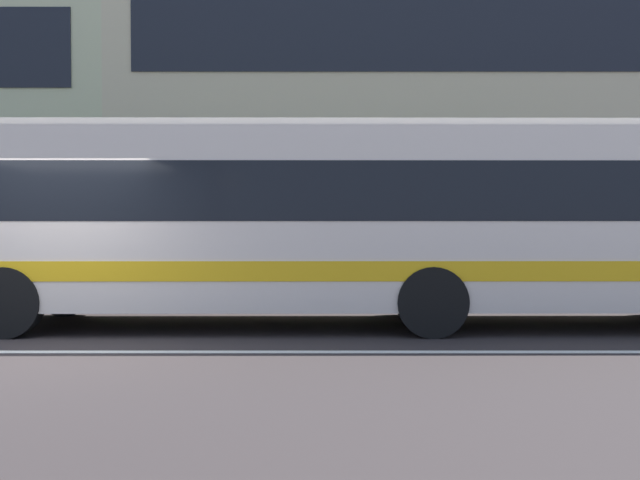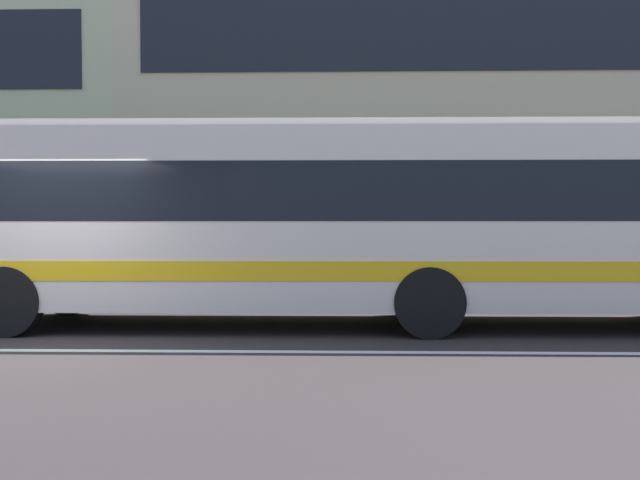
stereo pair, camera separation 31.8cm
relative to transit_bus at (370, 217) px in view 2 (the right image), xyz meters
name	(u,v)px [view 2 (the right image)]	position (x,y,z in m)	size (l,w,h in m)	color
ground_plane	(29,351)	(-4.39, -2.22, -1.71)	(160.00, 160.00, 0.00)	#2F2929
lane_centre_line	(29,350)	(-4.39, -2.22, -1.70)	(60.00, 0.16, 0.01)	silver
hedge_row_far	(126,278)	(-4.94, 3.52, -1.26)	(21.49, 1.10, 0.90)	#20441C
apartment_block_right	(456,91)	(3.50, 13.02, 4.37)	(20.84, 8.71, 12.16)	#C2B390
transit_bus	(370,217)	(0.00, 0.00, 0.00)	(12.39, 2.62, 3.09)	beige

